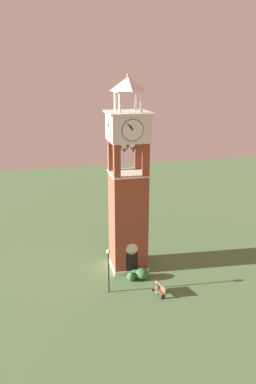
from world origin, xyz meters
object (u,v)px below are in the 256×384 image
(clock_tower, at_px, (128,194))
(park_bench, at_px, (159,289))
(trash_bin, at_px, (158,289))
(lamp_post, at_px, (108,263))

(clock_tower, bearing_deg, park_bench, -75.26)
(park_bench, height_order, trash_bin, park_bench)
(lamp_post, bearing_deg, park_bench, -17.90)
(lamp_post, relative_size, trash_bin, 5.07)
(park_bench, relative_size, trash_bin, 2.07)
(clock_tower, xyz_separation_m, park_bench, (1.43, -5.45, -6.89))
(clock_tower, bearing_deg, trash_bin, -74.51)
(park_bench, height_order, lamp_post, lamp_post)
(clock_tower, distance_m, trash_bin, 8.82)
(lamp_post, distance_m, trash_bin, 4.88)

